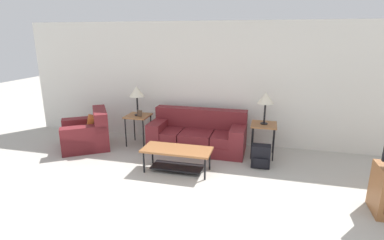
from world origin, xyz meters
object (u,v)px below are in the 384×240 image
object	(u,v)px
couch	(198,136)
table_lamp_left	(137,92)
coffee_table	(177,155)
side_table_right	(264,128)
backpack	(261,156)
side_table_left	(138,119)
table_lamp_right	(266,98)
armchair	(88,134)

from	to	relation	value
couch	table_lamp_left	bearing A→B (deg)	-178.68
coffee_table	side_table_right	xyz separation A→B (m)	(1.43, 1.09, 0.27)
table_lamp_left	backpack	xyz separation A→B (m)	(2.62, -0.55, -0.96)
coffee_table	side_table_left	distance (m)	1.65
table_lamp_left	backpack	size ratio (longest dim) A/B	1.51
table_lamp_left	table_lamp_right	bearing A→B (deg)	0.00
couch	table_lamp_left	world-z (taller)	table_lamp_left
couch	side_table_left	bearing A→B (deg)	-178.68
couch	backpack	world-z (taller)	couch
side_table_right	table_lamp_left	size ratio (longest dim) A/B	1.05
armchair	backpack	xyz separation A→B (m)	(3.62, -0.13, -0.09)
table_lamp_right	backpack	size ratio (longest dim) A/B	1.51
side_table_left	table_lamp_right	world-z (taller)	table_lamp_right
armchair	side_table_left	world-z (taller)	armchair
armchair	table_lamp_left	world-z (taller)	table_lamp_left
backpack	table_lamp_right	bearing A→B (deg)	88.61
coffee_table	table_lamp_left	size ratio (longest dim) A/B	1.91
coffee_table	table_lamp_right	world-z (taller)	table_lamp_right
side_table_right	table_lamp_left	world-z (taller)	table_lamp_left
couch	armchair	size ratio (longest dim) A/B	1.50
table_lamp_left	table_lamp_right	distance (m)	2.64
coffee_table	backpack	world-z (taller)	coffee_table
table_lamp_right	side_table_left	bearing A→B (deg)	180.00
armchair	table_lamp_right	xyz separation A→B (m)	(3.63, 0.42, 0.88)
armchair	couch	bearing A→B (deg)	11.01
coffee_table	side_table_right	size ratio (longest dim) A/B	1.82
side_table_right	side_table_left	bearing A→B (deg)	180.00
armchair	side_table_right	bearing A→B (deg)	6.58
armchair	coffee_table	size ratio (longest dim) A/B	1.08
couch	table_lamp_left	size ratio (longest dim) A/B	3.11
armchair	table_lamp_right	distance (m)	3.76
side_table_left	backpack	bearing A→B (deg)	-11.74
side_table_left	table_lamp_right	size ratio (longest dim) A/B	1.05
side_table_right	table_lamp_right	size ratio (longest dim) A/B	1.05
armchair	backpack	size ratio (longest dim) A/B	3.12
table_lamp_left	side_table_right	bearing A→B (deg)	0.00
couch	armchair	bearing A→B (deg)	-168.99
couch	backpack	xyz separation A→B (m)	(1.31, -0.58, -0.10)
armchair	table_lamp_right	size ratio (longest dim) A/B	2.07
couch	side_table_right	bearing A→B (deg)	-1.32
coffee_table	table_lamp_right	size ratio (longest dim) A/B	1.91
couch	coffee_table	distance (m)	1.13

